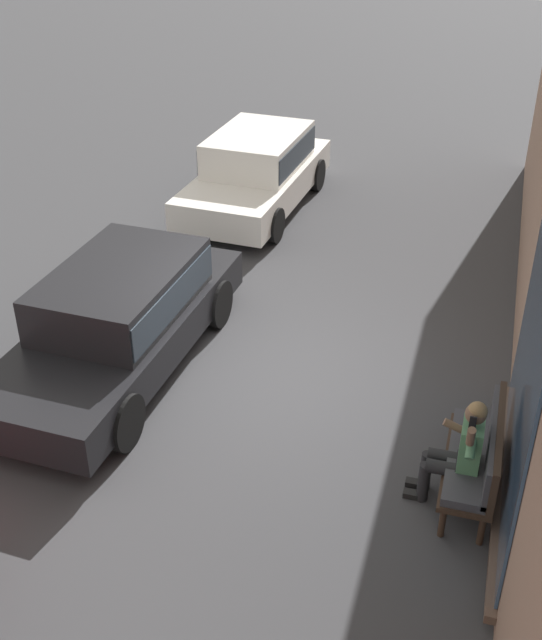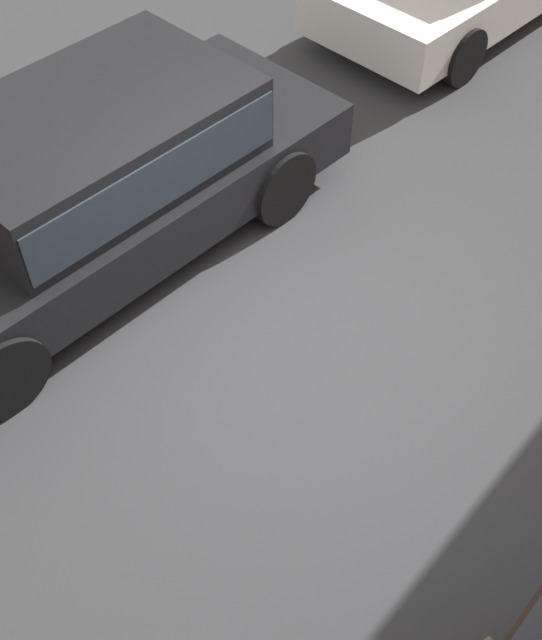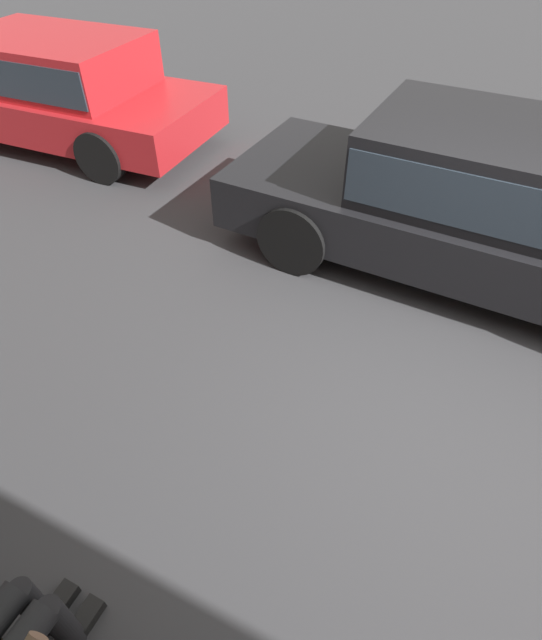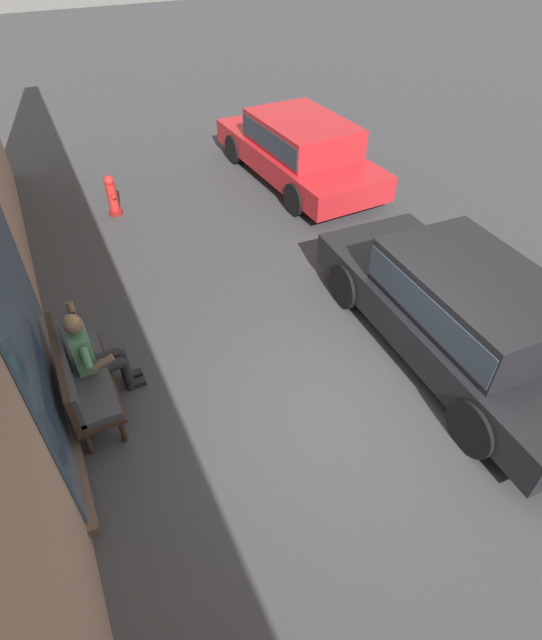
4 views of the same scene
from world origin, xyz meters
name	(u,v)px [view 2 (image 2 of 4)]	position (x,y,z in m)	size (l,w,h in m)	color
ground_plane	(287,335)	(0.00, 0.00, 0.00)	(60.00, 60.00, 0.00)	#38383A
parked_car_mid	(92,176)	(0.29, -1.83, 0.78)	(4.70, 1.98, 1.41)	black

